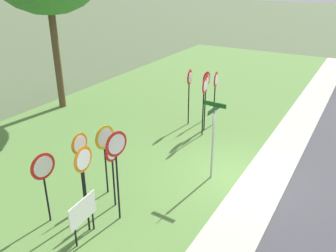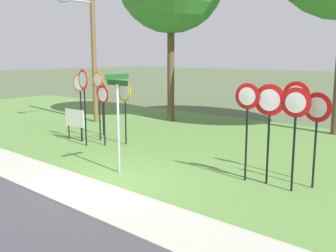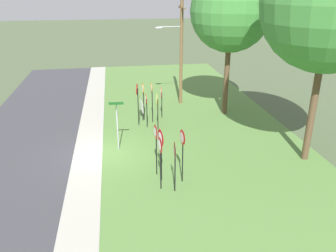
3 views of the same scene
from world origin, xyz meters
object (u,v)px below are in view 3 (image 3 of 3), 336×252
stop_sign_near_right (152,95)px  stop_sign_near_left (161,96)px  stop_sign_far_right (157,103)px  oak_tree_right (331,3)px  stop_sign_far_left (143,93)px  yield_sign_far_left (161,143)px  yield_sign_near_left (182,143)px  notice_board (142,107)px  yield_sign_far_right (160,151)px  yield_sign_center (174,155)px  street_name_post (117,122)px  stop_sign_far_center (146,104)px  oak_tree_left (231,11)px  stop_sign_center_tall (137,95)px  yield_sign_near_right (156,138)px  utility_pole (180,47)px

stop_sign_near_right → stop_sign_near_left: bearing=133.1°
stop_sign_far_right → oak_tree_right: (5.33, 7.39, 6.23)m
stop_sign_far_left → yield_sign_far_left: (8.06, 0.08, 0.06)m
yield_sign_near_left → notice_board: size_ratio=2.15×
yield_sign_far_right → yield_sign_center: yield_sign_far_right is taller
stop_sign_far_right → yield_sign_far_left: (6.28, -0.67, 0.22)m
yield_sign_far_left → yield_sign_center: 1.17m
street_name_post → oak_tree_right: size_ratio=0.25×
stop_sign_far_center → oak_tree_left: bearing=109.1°
stop_sign_far_right → oak_tree_right: 11.03m
stop_sign_near_left → stop_sign_far_center: 1.99m
stop_sign_far_center → street_name_post: size_ratio=0.79×
stop_sign_far_center → stop_sign_center_tall: size_ratio=0.79×
stop_sign_far_left → oak_tree_left: (-0.53, 6.03, 5.20)m
stop_sign_near_left → stop_sign_far_center: size_ratio=0.99×
yield_sign_far_right → notice_board: yield_sign_far_right is taller
yield_sign_near_right → yield_sign_far_right: bearing=-6.1°
yield_sign_near_left → yield_sign_near_right: (-0.84, -1.13, -0.03)m
notice_board → oak_tree_left: (-0.24, 6.12, 6.31)m
yield_sign_far_right → street_name_post: (-4.45, -1.80, -0.25)m
stop_sign_near_left → yield_sign_center: 9.41m
oak_tree_right → stop_sign_far_left: bearing=-131.1°
stop_sign_far_left → stop_sign_far_right: (1.78, 0.74, -0.16)m
yield_sign_far_left → notice_board: (-8.36, -0.17, -1.17)m
stop_sign_near_right → stop_sign_far_center: (0.85, -0.46, -0.31)m
stop_sign_far_left → stop_sign_near_right: bearing=45.0°
stop_sign_far_right → street_name_post: 3.67m
street_name_post → oak_tree_left: (-4.91, 7.88, 5.43)m
stop_sign_far_center → oak_tree_right: oak_tree_right is taller
utility_pole → yield_sign_far_right: bearing=-14.8°
stop_sign_far_right → stop_sign_center_tall: 1.53m
stop_sign_far_right → notice_board: bearing=-150.8°
yield_sign_near_left → street_name_post: (-3.97, -2.90, -0.31)m
yield_sign_center → street_name_post: bearing=-148.8°
stop_sign_near_right → street_name_post: bearing=-32.7°
stop_sign_near_left → stop_sign_near_right: bearing=-39.5°
oak_tree_left → oak_tree_right: bearing=15.4°
yield_sign_near_right → stop_sign_center_tall: bearing=175.8°
stop_sign_near_left → notice_board: size_ratio=1.80×
stop_sign_near_right → yield_sign_near_right: bearing=-6.2°
stop_sign_far_center → utility_pole: size_ratio=0.28×
yield_sign_far_right → utility_pole: (-12.06, 3.18, 2.49)m
yield_sign_center → yield_sign_far_left: bearing=-151.8°
stop_sign_center_tall → yield_sign_near_right: stop_sign_center_tall is taller
stop_sign_far_center → yield_sign_near_left: 7.10m
stop_sign_far_right → stop_sign_near_right: bearing=-164.2°
stop_sign_near_right → yield_sign_near_left: 7.89m
yield_sign_far_right → street_name_post: street_name_post is taller
stop_sign_far_right → yield_sign_near_left: 6.58m
stop_sign_near_left → oak_tree_left: oak_tree_left is taller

